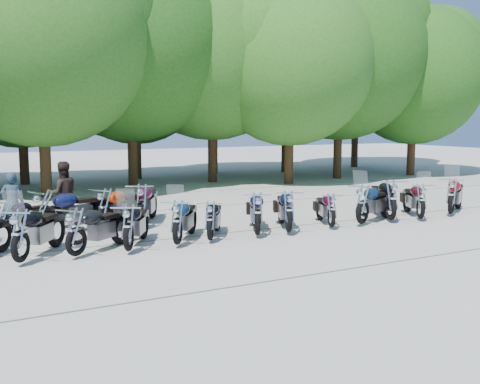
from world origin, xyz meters
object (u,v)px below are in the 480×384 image
motorcycle_3 (128,226)px  motorcycle_4 (177,221)px  motorcycle_8 (332,209)px  motorcycle_10 (391,199)px  motorcycle_2 (76,230)px  motorcycle_12 (452,195)px  motorcycle_6 (257,212)px  rider_0 (12,203)px  motorcycle_9 (363,203)px  motorcycle_13 (5,218)px  motorcycle_1 (20,234)px  motorcycle_16 (142,204)px  motorcycle_7 (289,210)px  rider_1 (63,194)px  motorcycle_14 (45,211)px  motorcycle_11 (421,200)px  motorcycle_15 (105,207)px  motorcycle_5 (210,219)px

motorcycle_3 → motorcycle_4: (1.24, 0.10, 0.01)m
motorcycle_8 → motorcycle_10: (2.22, 0.02, 0.15)m
motorcycle_2 → motorcycle_12: bearing=-127.7°
motorcycle_8 → motorcycle_6: bearing=23.8°
motorcycle_8 → motorcycle_12: bearing=-156.9°
motorcycle_2 → rider_0: rider_0 is taller
motorcycle_9 → motorcycle_13: 9.69m
motorcycle_3 → motorcycle_1: bearing=28.8°
motorcycle_4 → motorcycle_12: bearing=-145.3°
motorcycle_13 → motorcycle_1: bearing=150.0°
motorcycle_10 → motorcycle_16: same height
motorcycle_10 → motorcycle_12: size_ratio=1.05×
motorcycle_9 → motorcycle_3: bearing=66.7°
motorcycle_1 → motorcycle_16: (3.49, 2.64, 0.04)m
motorcycle_2 → rider_0: bearing=-24.1°
motorcycle_2 → motorcycle_4: 2.40m
motorcycle_1 → motorcycle_13: bearing=-55.4°
motorcycle_12 → motorcycle_2: bearing=56.2°
motorcycle_7 → rider_1: bearing=-13.4°
rider_1 → rider_0: bearing=16.1°
rider_0 → motorcycle_8: bearing=166.9°
motorcycle_12 → motorcycle_14: (-11.96, 2.62, 0.01)m
motorcycle_1 → motorcycle_10: bearing=-145.3°
motorcycle_12 → motorcycle_9: bearing=56.0°
motorcycle_8 → motorcycle_11: 3.21m
motorcycle_10 → motorcycle_11: size_ratio=1.13×
motorcycle_8 → rider_0: (-7.96, 3.60, 0.26)m
motorcycle_8 → motorcycle_15: size_ratio=0.85×
motorcycle_8 → rider_1: rider_1 is taller
motorcycle_8 → rider_1: 7.70m
motorcycle_3 → motorcycle_4: size_ratio=0.99×
motorcycle_15 → rider_1: (-0.86, 1.40, 0.26)m
motorcycle_2 → motorcycle_5: motorcycle_2 is taller
rider_1 → motorcycle_15: bearing=120.2°
motorcycle_14 → motorcycle_7: bearing=-136.2°
motorcycle_7 → motorcycle_11: bearing=-155.7°
motorcycle_3 → motorcycle_5: bearing=-145.2°
motorcycle_9 → motorcycle_14: 8.74m
motorcycle_7 → motorcycle_16: (-3.23, 2.56, 0.05)m
rider_1 → motorcycle_3: bearing=97.6°
motorcycle_10 → rider_1: rider_1 is taller
rider_0 → rider_1: size_ratio=0.89×
motorcycle_9 → rider_1: bearing=37.3°
motorcycle_10 → motorcycle_16: 7.35m
motorcycle_7 → motorcycle_10: 3.69m
motorcycle_9 → motorcycle_12: 3.62m
motorcycle_1 → motorcycle_12: (12.89, 0.13, 0.01)m
motorcycle_7 → motorcycle_9: 2.55m
motorcycle_2 → motorcycle_11: bearing=-128.5°
motorcycle_12 → rider_0: rider_0 is taller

